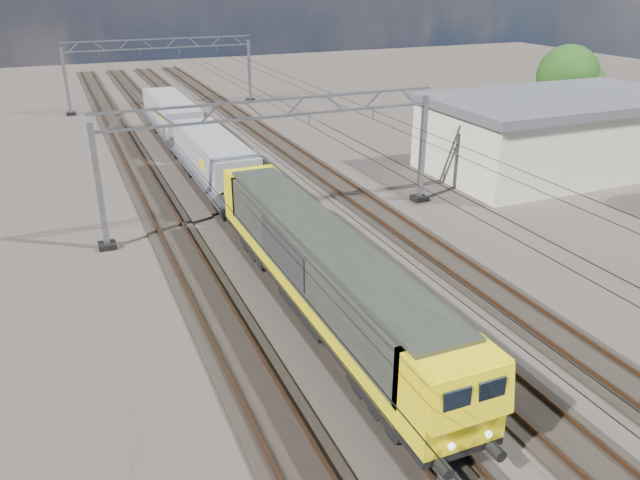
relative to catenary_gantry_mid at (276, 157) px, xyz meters
name	(u,v)px	position (x,y,z in m)	size (l,w,h in m)	color
ground	(303,248)	(0.00, -4.00, -3.91)	(160.00, 160.00, 0.00)	black
track_outer_west	(190,266)	(-6.00, -4.00, -3.83)	(2.60, 140.00, 0.30)	black
track_loco	(267,253)	(-2.00, -4.00, -3.83)	(2.60, 140.00, 0.30)	black
track_inner_east	(338,241)	(2.00, -4.00, -3.83)	(2.60, 140.00, 0.30)	black
track_outer_east	(403,230)	(6.00, -4.00, -3.83)	(2.60, 140.00, 0.30)	black
catenary_gantry_mid	(276,157)	(0.00, 0.00, 0.00)	(19.90, 0.90, 7.11)	gray
catenary_gantry_far	(162,70)	(0.00, 36.00, 0.00)	(19.90, 0.90, 7.11)	gray
overhead_wires	(253,110)	(0.00, 4.00, 1.84)	(12.03, 140.00, 0.53)	black
locomotive	(322,269)	(-2.00, -11.10, -1.58)	(2.76, 21.10, 3.62)	black
hopper_wagon_lead	(214,160)	(-2.00, 6.60, -1.67)	(3.38, 13.00, 3.25)	black
hopper_wagon_mid	(172,116)	(-2.00, 20.80, -1.67)	(3.38, 13.00, 3.25)	black
industrial_shed	(557,133)	(22.00, 2.00, -1.18)	(18.60, 10.60, 5.40)	silver
tree_far	(572,78)	(30.32, 9.79, 1.07)	(5.66, 5.26, 7.80)	#3C2A1B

